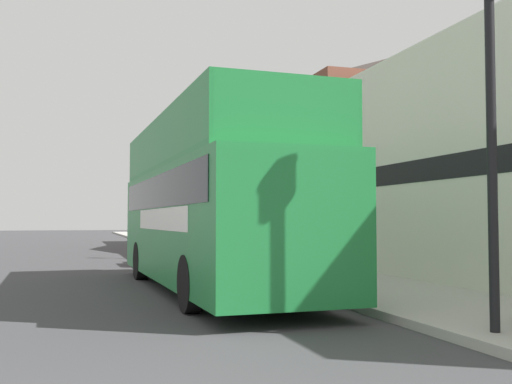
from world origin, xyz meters
TOP-DOWN VIEW (x-y plane):
  - ground_plane at (0.00, 21.00)m, footprint 144.00×144.00m
  - sidewalk at (7.31, 18.00)m, footprint 3.31×108.00m
  - brick_terrace_rear at (11.96, 26.99)m, footprint 6.00×24.24m
  - tour_bus at (3.90, 10.12)m, footprint 2.84×10.28m
  - parked_car_ahead_of_bus at (4.52, 17.72)m, footprint 1.90×3.99m
  - lamp_post_nearest at (6.19, 3.37)m, footprint 0.35×0.35m
  - lamp_post_second at (6.15, 11.84)m, footprint 0.35×0.35m
  - lamp_post_third at (6.04, 20.30)m, footprint 0.35×0.35m

SIDE VIEW (x-z plane):
  - ground_plane at x=0.00m, z-range 0.00..0.00m
  - sidewalk at x=7.31m, z-range 0.00..0.14m
  - parked_car_ahead_of_bus at x=4.52m, z-range -0.04..1.42m
  - tour_bus at x=3.90m, z-range -0.17..3.68m
  - lamp_post_second at x=6.15m, z-range 1.05..5.92m
  - lamp_post_third at x=6.04m, z-range 1.06..6.05m
  - lamp_post_nearest at x=6.19m, z-range 1.08..6.23m
  - brick_terrace_rear at x=11.96m, z-range 0.00..8.97m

